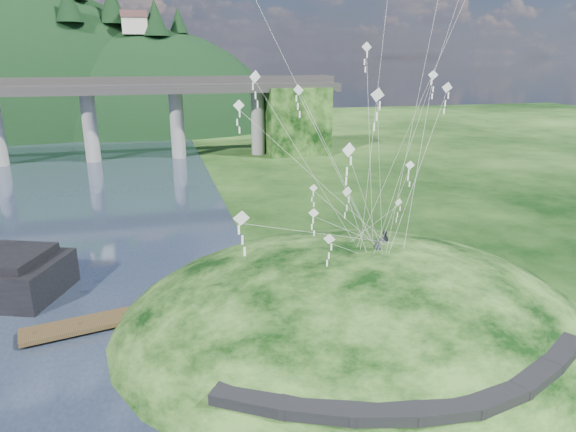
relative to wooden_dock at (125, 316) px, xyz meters
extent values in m
plane|color=black|center=(8.34, -5.71, -0.44)|extent=(320.00, 320.00, 0.00)
ellipsoid|color=black|center=(16.34, -3.71, -1.94)|extent=(36.00, 32.00, 13.00)
cube|color=black|center=(6.84, -13.71, 1.59)|extent=(4.32, 3.62, 0.71)
cube|color=black|center=(9.84, -15.36, 1.65)|extent=(4.10, 2.97, 0.61)
cube|color=black|center=(12.84, -16.36, 1.65)|extent=(3.85, 2.37, 0.62)
cube|color=black|center=(15.84, -16.81, 1.60)|extent=(3.62, 1.83, 0.66)
cube|color=black|center=(18.84, -16.61, 1.61)|extent=(3.82, 2.27, 0.68)
cube|color=black|center=(21.84, -15.66, 1.71)|extent=(4.11, 2.97, 0.71)
cube|color=black|center=(24.84, -14.11, 1.73)|extent=(4.26, 3.43, 0.66)
cylinder|color=gray|center=(-8.16, 64.29, 6.06)|extent=(2.60, 2.60, 13.00)
cylinder|color=gray|center=(7.34, 64.29, 6.06)|extent=(2.60, 2.60, 13.00)
cylinder|color=gray|center=(22.84, 64.29, 6.06)|extent=(2.60, 2.60, 13.00)
cube|color=black|center=(30.34, 64.29, 6.06)|extent=(12.00, 11.00, 13.00)
ellipsoid|color=black|center=(-31.66, 120.29, -6.44)|extent=(96.00, 68.00, 88.00)
ellipsoid|color=black|center=(3.34, 112.29, -10.44)|extent=(76.00, 56.00, 72.00)
cone|color=black|center=(-14.11, 101.37, 30.15)|extent=(6.47, 6.47, 8.51)
cone|color=black|center=(-4.88, 108.27, 30.80)|extent=(7.13, 7.13, 9.38)
cone|color=black|center=(5.22, 103.32, 27.43)|extent=(6.56, 6.56, 8.63)
cone|color=black|center=(11.11, 108.91, 27.25)|extent=(4.88, 4.88, 6.42)
cube|color=beige|center=(0.34, 104.29, 25.45)|extent=(6.00, 5.00, 4.00)
cube|color=brown|center=(0.34, 104.29, 28.15)|extent=(6.40, 5.40, 1.60)
cube|color=#352816|center=(0.00, 0.00, 0.01)|extent=(13.99, 5.12, 0.35)
cylinder|color=#352816|center=(-5.79, -1.29, -0.24)|extent=(0.30, 0.30, 0.99)
cylinder|color=#352816|center=(-2.90, -0.64, -0.24)|extent=(0.30, 0.30, 0.99)
cylinder|color=#352816|center=(0.00, 0.00, -0.24)|extent=(0.30, 0.30, 0.99)
cylinder|color=#352816|center=(2.90, 0.64, -0.24)|extent=(0.30, 0.30, 0.99)
cylinder|color=#352816|center=(5.79, 1.29, -0.24)|extent=(0.30, 0.30, 0.99)
imported|color=#242830|center=(18.23, -2.99, 5.38)|extent=(0.70, 0.53, 1.71)
imported|color=#242830|center=(19.62, -1.13, 5.28)|extent=(1.12, 1.07, 1.82)
cube|color=white|center=(13.50, -8.71, 13.03)|extent=(0.83, 0.23, 0.84)
cube|color=white|center=(13.50, -8.71, 12.43)|extent=(0.11, 0.06, 0.49)
cube|color=white|center=(13.50, -8.71, 11.83)|extent=(0.11, 0.06, 0.49)
cube|color=white|center=(13.50, -8.71, 11.23)|extent=(0.11, 0.06, 0.49)
cube|color=white|center=(8.79, -0.02, 14.83)|extent=(0.79, 0.19, 0.79)
cube|color=white|center=(8.79, -0.02, 14.27)|extent=(0.10, 0.06, 0.46)
cube|color=white|center=(8.79, -0.02, 13.70)|extent=(0.10, 0.06, 0.46)
cube|color=white|center=(8.79, -0.02, 13.14)|extent=(0.10, 0.06, 0.46)
cube|color=white|center=(7.14, -10.05, 9.94)|extent=(0.89, 0.30, 0.86)
cube|color=white|center=(7.14, -10.05, 9.31)|extent=(0.11, 0.07, 0.52)
cube|color=white|center=(7.14, -10.05, 8.68)|extent=(0.11, 0.07, 0.52)
cube|color=white|center=(7.14, -10.05, 8.05)|extent=(0.11, 0.07, 0.52)
cube|color=white|center=(15.36, -8.06, 15.94)|extent=(0.83, 0.30, 0.80)
cube|color=white|center=(15.36, -8.06, 15.35)|extent=(0.11, 0.06, 0.48)
cube|color=white|center=(15.36, -8.06, 14.76)|extent=(0.11, 0.06, 0.48)
cube|color=white|center=(15.36, -8.06, 14.17)|extent=(0.11, 0.06, 0.48)
cube|color=white|center=(25.66, 4.00, 16.58)|extent=(0.76, 0.35, 0.80)
cube|color=white|center=(25.66, 4.00, 16.01)|extent=(0.11, 0.04, 0.47)
cube|color=white|center=(25.66, 4.00, 15.44)|extent=(0.11, 0.04, 0.47)
cube|color=white|center=(25.66, 4.00, 14.87)|extent=(0.11, 0.04, 0.47)
cube|color=white|center=(9.40, -2.84, 16.80)|extent=(0.75, 0.36, 0.79)
cube|color=white|center=(9.40, -2.84, 16.23)|extent=(0.10, 0.08, 0.46)
cube|color=white|center=(9.40, -2.84, 15.66)|extent=(0.10, 0.08, 0.46)
cube|color=white|center=(9.40, -2.84, 15.10)|extent=(0.10, 0.08, 0.46)
cube|color=white|center=(15.38, 3.65, 7.73)|extent=(0.69, 0.19, 0.68)
cube|color=white|center=(15.38, 3.65, 7.24)|extent=(0.09, 0.03, 0.40)
cube|color=white|center=(15.38, 3.65, 6.76)|extent=(0.09, 0.03, 0.40)
cube|color=white|center=(15.38, 3.65, 6.27)|extent=(0.09, 0.03, 0.40)
cube|color=white|center=(20.43, 5.82, 18.78)|extent=(0.66, 0.58, 0.80)
cube|color=white|center=(20.43, 5.82, 18.19)|extent=(0.11, 0.06, 0.48)
cube|color=white|center=(20.43, 5.82, 17.60)|extent=(0.11, 0.06, 0.48)
cube|color=white|center=(20.43, 5.82, 17.01)|extent=(0.11, 0.06, 0.48)
cube|color=white|center=(13.99, 3.52, 15.57)|extent=(0.65, 0.64, 0.84)
cube|color=white|center=(13.99, 3.52, 14.95)|extent=(0.11, 0.07, 0.50)
cube|color=white|center=(13.99, 3.52, 14.33)|extent=(0.11, 0.07, 0.50)
cube|color=white|center=(13.99, 3.52, 13.72)|extent=(0.11, 0.07, 0.50)
cube|color=white|center=(26.11, 2.46, 15.66)|extent=(0.88, 0.29, 0.86)
cube|color=white|center=(26.11, 2.46, 15.03)|extent=(0.12, 0.04, 0.51)
cube|color=white|center=(26.11, 2.46, 14.41)|extent=(0.12, 0.04, 0.51)
cube|color=white|center=(26.11, 2.46, 13.78)|extent=(0.12, 0.04, 0.51)
cube|color=white|center=(24.68, 5.00, 8.89)|extent=(0.82, 0.22, 0.83)
cube|color=white|center=(24.68, 5.00, 8.30)|extent=(0.11, 0.03, 0.48)
cube|color=white|center=(24.68, 5.00, 7.71)|extent=(0.11, 0.03, 0.48)
cube|color=white|center=(24.68, 5.00, 7.12)|extent=(0.11, 0.03, 0.48)
cube|color=white|center=(14.08, -0.60, 6.93)|extent=(0.77, 0.23, 0.77)
cube|color=white|center=(14.08, -0.60, 6.38)|extent=(0.10, 0.02, 0.45)
cube|color=white|center=(14.08, -0.60, 5.83)|extent=(0.10, 0.02, 0.45)
cube|color=white|center=(14.08, -0.60, 5.28)|extent=(0.10, 0.02, 0.45)
cube|color=white|center=(16.92, 0.07, 8.21)|extent=(0.85, 0.30, 0.85)
cube|color=white|center=(16.92, 0.07, 7.59)|extent=(0.11, 0.08, 0.51)
cube|color=white|center=(16.92, 0.07, 6.97)|extent=(0.11, 0.08, 0.51)
cube|color=white|center=(16.92, 0.07, 6.35)|extent=(0.11, 0.08, 0.51)
cube|color=white|center=(21.53, 0.57, 6.91)|extent=(0.69, 0.22, 0.67)
cube|color=white|center=(21.53, 0.57, 6.42)|extent=(0.09, 0.06, 0.40)
cube|color=white|center=(21.53, 0.57, 5.93)|extent=(0.09, 0.06, 0.40)
cube|color=white|center=(21.53, 0.57, 5.44)|extent=(0.09, 0.06, 0.40)
cube|color=white|center=(13.65, -5.42, 6.59)|extent=(0.75, 0.32, 0.76)
cube|color=white|center=(13.65, -5.42, 6.03)|extent=(0.10, 0.03, 0.46)
cube|color=white|center=(13.65, -5.42, 5.48)|extent=(0.10, 0.03, 0.46)
cube|color=white|center=(13.65, -5.42, 4.92)|extent=(0.10, 0.03, 0.46)
camera|label=1|loc=(3.10, -35.32, 17.92)|focal=32.00mm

